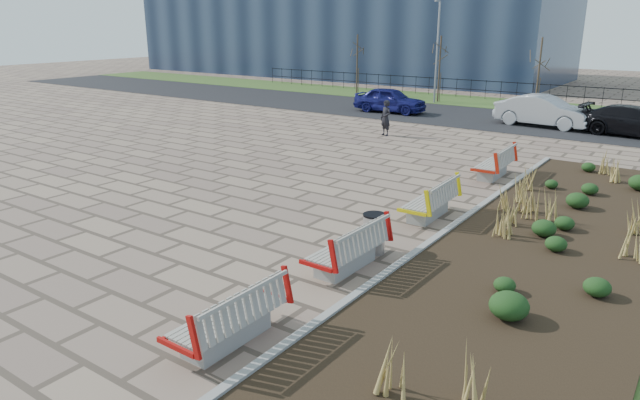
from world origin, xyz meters
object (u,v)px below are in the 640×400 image
Objects in this scene: bench_a at (226,314)px; lamp_west at (437,53)px; bench_c at (429,199)px; car_black at (635,121)px; pedestrian at (386,118)px; bench_d at (493,162)px; car_silver at (544,111)px; car_blue at (390,100)px; bench_b at (346,246)px; litter_bin at (374,234)px.

lamp_west is at bearing 108.55° from bench_a.
car_black is at bearing 77.93° from bench_c.
pedestrian is 11.65m from lamp_west.
bench_d is (0.00, 4.91, 0.00)m from bench_c.
bench_c is (0.00, 7.42, 0.00)m from bench_a.
car_silver is at bearing 72.25° from pedestrian.
car_blue is (-9.38, 10.27, 0.20)m from bench_d.
car_blue reaches higher than bench_d.
bench_c is 0.46× the size of car_black.
car_black is (2.77, 19.23, 0.18)m from bench_b.
bench_b reaches higher than litter_bin.
bench_b is at bearing 177.37° from car_black.
bench_a is at bearing 178.61° from car_black.
bench_c is at bearing -66.05° from lamp_west.
bench_b is at bearing -171.17° from car_silver.
litter_bin is at bearing -91.38° from bench_d.
bench_b is at bearing -157.04° from car_blue.
car_blue is (-9.38, 15.19, 0.20)m from bench_c.
car_silver is at bearing 92.06° from car_black.
lamp_west reaches higher than car_blue.
lamp_west reaches higher than bench_c.
lamp_west is at bearing 111.72° from bench_b.
bench_c is 0.47× the size of car_silver.
car_black is (2.77, 15.27, 0.18)m from bench_c.
pedestrian reaches higher than car_black.
car_blue is at bearing 130.73° from bench_d.
car_blue is (-9.38, 19.14, 0.20)m from bench_b.
pedestrian is (-6.32, 9.15, 0.28)m from bench_c.
bench_d is at bearing 91.33° from bench_b.
car_black is 13.00m from lamp_west.
pedestrian reaches higher than car_blue.
car_black is at bearing 81.44° from litter_bin.
bench_b is 25.96m from lamp_west.
pedestrian reaches higher than bench_b.
car_black is at bearing 55.00° from pedestrian.
car_silver is at bearing 93.87° from litter_bin.
car_silver is at bearing 93.54° from bench_a.
bench_b is 1.09m from litter_bin.
car_blue is at bearing 117.55° from litter_bin.
car_blue is 0.90× the size of car_silver.
lamp_west is (-9.00, 20.26, 2.54)m from bench_c.
bench_d is 2.41× the size of litter_bin.
pedestrian reaches higher than bench_a.
litter_bin is (0.04, 1.08, -0.06)m from bench_b.
pedestrian is at bearing -156.29° from car_blue.
car_black is at bearing 83.58° from bench_a.
lamp_west is (-9.00, 27.68, 2.54)m from bench_a.
lamp_west is at bearing 111.35° from litter_bin.
bench_c is 2.41× the size of litter_bin.
car_black is 0.76× the size of lamp_west.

